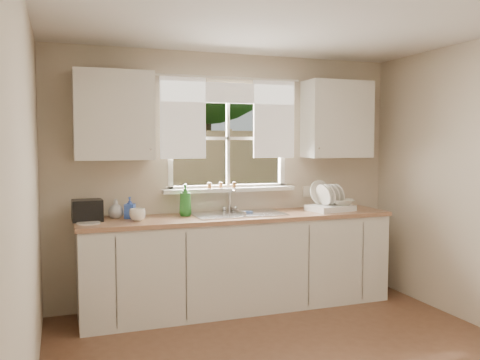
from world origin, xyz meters
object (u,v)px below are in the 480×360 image
object	(u,v)px
cup	(137,215)
black_appliance	(87,210)
dish_rack	(330,203)
soap_bottle_a	(185,200)

from	to	relation	value
cup	black_appliance	world-z (taller)	black_appliance
cup	black_appliance	xyz separation A→B (m)	(-0.42, 0.16, 0.04)
dish_rack	soap_bottle_a	distance (m)	1.49
dish_rack	cup	xyz separation A→B (m)	(-1.96, -0.04, -0.02)
cup	black_appliance	bearing A→B (deg)	142.69
dish_rack	cup	bearing A→B (deg)	-178.88
soap_bottle_a	cup	distance (m)	0.51
dish_rack	soap_bottle_a	bearing A→B (deg)	175.19
dish_rack	cup	world-z (taller)	dish_rack
soap_bottle_a	black_appliance	bearing A→B (deg)	-154.81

